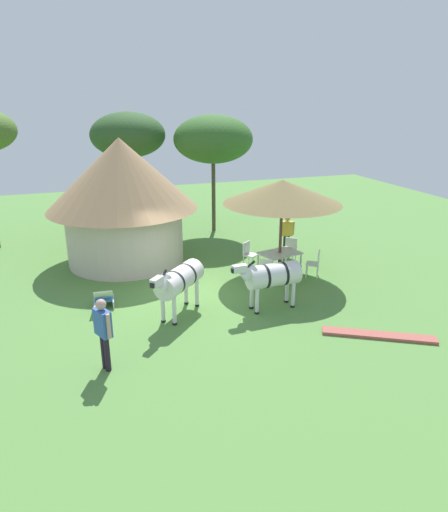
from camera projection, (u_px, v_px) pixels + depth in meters
name	position (u px, v px, depth m)	size (l,w,h in m)	color
ground_plane	(191.00, 293.00, 14.17)	(36.00, 36.00, 0.00)	#54853E
thatched_hut	(123.00, 195.00, 16.09)	(5.30, 5.30, 4.46)	beige
shade_umbrella	(282.00, 192.00, 14.82)	(3.90, 3.90, 3.23)	brown
patio_dining_table	(280.00, 255.00, 15.54)	(1.52, 1.20, 0.74)	silver
patio_chair_near_lawn	(249.00, 253.00, 16.19)	(0.61, 0.60, 0.90)	silver
patio_chair_east_end	(267.00, 270.00, 14.56)	(0.61, 0.61, 0.90)	white
patio_chair_west_end	(315.00, 262.00, 15.27)	(0.60, 0.60, 0.90)	silver
patio_chair_near_hut	(290.00, 249.00, 16.62)	(0.61, 0.61, 0.90)	white
guest_beside_umbrella	(287.00, 231.00, 17.28)	(0.53, 0.32, 1.55)	#222525
standing_watcher	(103.00, 328.00, 9.86)	(0.38, 0.57, 1.70)	black
striped_lounge_chair	(104.00, 299.00, 13.14)	(0.61, 0.84, 0.65)	#356FB0
zebra_nearest_camera	(271.00, 276.00, 12.81)	(2.20, 0.74, 1.53)	silver
zebra_by_umbrella	(179.00, 280.00, 12.41)	(1.78, 1.84, 1.57)	silver
acacia_tree_right_background	(128.00, 135.00, 19.57)	(3.21, 3.21, 5.17)	#4D4E2B
acacia_tree_behind_hut	(213.00, 139.00, 19.40)	(3.39, 3.39, 5.07)	#484330
brick_patio_kerb	(378.00, 335.00, 11.56)	(2.80, 0.36, 0.08)	#A75349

